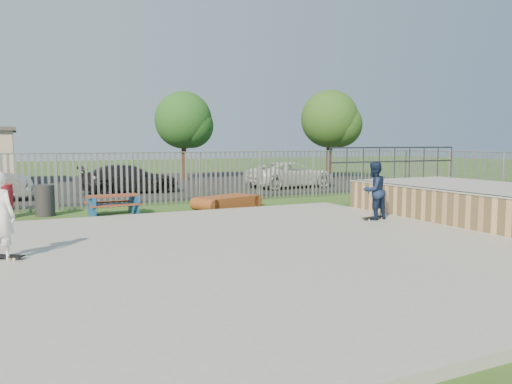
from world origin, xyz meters
name	(u,v)px	position (x,y,z in m)	size (l,w,h in m)	color
ground	(178,261)	(0.00, 0.00, 0.00)	(120.00, 120.00, 0.00)	#2E4F1B
concrete_slab	(178,258)	(0.00, 0.00, 0.07)	(15.00, 12.00, 0.15)	gray
quarter_pipe	(475,203)	(9.50, 1.04, 0.56)	(5.50, 7.05, 2.19)	tan
fence	(165,190)	(1.00, 4.59, 1.00)	(26.04, 16.02, 2.00)	gray
picnic_table	(113,205)	(-0.06, 7.02, 0.34)	(1.66, 1.39, 0.68)	brown
funbox	(227,202)	(3.99, 7.16, 0.22)	(2.41, 1.80, 0.43)	brown
trash_bin_red	(2,201)	(-3.30, 7.92, 0.53)	(0.64, 0.64, 1.07)	maroon
trash_bin_grey	(45,201)	(-2.06, 7.86, 0.50)	(0.60, 0.60, 1.01)	#262729
parking_lot	(76,186)	(0.00, 19.00, 0.01)	(40.00, 18.00, 0.02)	black
car_dark	(130,179)	(1.90, 14.06, 0.68)	(1.85, 4.54, 1.32)	black
car_white	(291,175)	(10.13, 13.32, 0.69)	(2.21, 4.79, 1.33)	white
tree_mid	(183,120)	(6.85, 21.44, 3.78)	(3.64, 3.64, 5.61)	#402D19
tree_right	(330,119)	(15.63, 17.94, 3.88)	(3.74, 3.74, 5.77)	#422B1A
skateboard_a	(373,218)	(6.41, 1.93, 0.19)	(0.82, 0.35, 0.08)	black
skateboard_b	(3,257)	(-3.13, 1.02, 0.19)	(0.78, 0.61, 0.08)	black
skater_navy	(374,191)	(6.41, 1.93, 0.99)	(0.81, 0.63, 1.67)	#14203F
skater_white	(1,216)	(-3.13, 1.02, 0.99)	(0.61, 0.40, 1.67)	white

